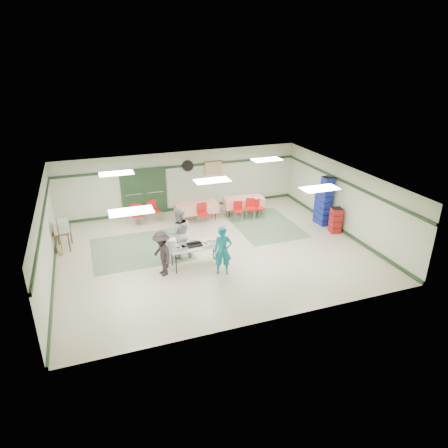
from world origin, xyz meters
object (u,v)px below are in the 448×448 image
object	(u,v)px
volunteer_grey	(179,233)
chair_loose_b	(137,212)
printer_table	(62,232)
broom	(59,235)
crate_stack_red	(336,220)
crate_stack_blue_b	(326,201)
crate_stack_blue_a	(321,207)
chair_c	(259,206)
chair_loose_a	(153,209)
office_printer	(61,227)
chair_d	(203,212)
chair_a	(250,206)
volunteer_teal	(223,251)
dining_table_a	(244,202)
dining_table_b	(197,208)
chair_b	(238,209)
serving_table	(195,247)
volunteer_dark	(162,254)

from	to	relation	value
volunteer_grey	chair_loose_b	world-z (taller)	volunteer_grey
printer_table	broom	bearing A→B (deg)	-95.25
crate_stack_red	crate_stack_blue_b	bearing A→B (deg)	90.00
crate_stack_blue_a	crate_stack_red	world-z (taller)	crate_stack_blue_a
chair_c	chair_loose_a	xyz separation A→B (m)	(-4.47, 1.06, 0.08)
broom	office_printer	bearing A→B (deg)	78.34
chair_d	printer_table	xyz separation A→B (m)	(-5.52, -0.41, 0.07)
chair_a	crate_stack_blue_a	world-z (taller)	crate_stack_blue_a
volunteer_teal	dining_table_a	world-z (taller)	volunteer_teal
broom	chair_a	bearing A→B (deg)	12.56
crate_stack_blue_b	volunteer_grey	bearing A→B (deg)	-173.18
dining_table_a	office_printer	xyz separation A→B (m)	(-7.61, -1.17, 0.38)
volunteer_teal	dining_table_b	bearing A→B (deg)	102.78
chair_b	crate_stack_blue_a	distance (m)	3.52
chair_loose_b	printer_table	size ratio (longest dim) A/B	0.99
serving_table	office_printer	bearing A→B (deg)	145.53
volunteer_teal	dining_table_b	world-z (taller)	volunteer_teal
serving_table	volunteer_teal	size ratio (longest dim) A/B	1.06
volunteer_grey	crate_stack_blue_a	world-z (taller)	volunteer_grey
volunteer_dark	crate_stack_blue_b	xyz separation A→B (m)	(7.23, 1.78, 0.29)
crate_stack_red	printer_table	bearing A→B (deg)	168.14
serving_table	volunteer_grey	size ratio (longest dim) A/B	0.94
printer_table	office_printer	distance (m)	0.37
volunteer_dark	dining_table_a	world-z (taller)	volunteer_dark
crate_stack_blue_a	crate_stack_red	bearing A→B (deg)	-90.00
dining_table_a	crate_stack_blue_a	distance (m)	3.38
chair_loose_b	crate_stack_blue_b	bearing A→B (deg)	-21.01
dining_table_a	chair_loose_b	distance (m)	4.72
volunteer_grey	crate_stack_blue_a	bearing A→B (deg)	-168.12
chair_b	chair_loose_a	bearing A→B (deg)	175.30
chair_a	chair_c	xyz separation A→B (m)	(0.39, -0.01, -0.05)
serving_table	chair_d	distance (m)	3.59
volunteer_grey	volunteer_dark	world-z (taller)	volunteer_grey
volunteer_teal	crate_stack_red	distance (m)	5.59
serving_table	dining_table_a	world-z (taller)	dining_table_a
printer_table	chair_d	bearing A→B (deg)	9.19
dining_table_b	broom	xyz separation A→B (m)	(-5.49, -1.42, 0.17)
volunteer_grey	printer_table	world-z (taller)	volunteer_grey
volunteer_teal	chair_c	xyz separation A→B (m)	(3.13, 4.12, -0.33)
volunteer_teal	crate_stack_blue_b	xyz separation A→B (m)	(5.36, 2.37, 0.23)
dining_table_b	crate_stack_blue_b	xyz separation A→B (m)	(4.89, -2.33, 0.48)
dining_table_b	chair_loose_a	bearing A→B (deg)	165.25
dining_table_b	crate_stack_blue_a	distance (m)	5.30
chair_loose_a	crate_stack_blue_a	distance (m)	7.15
chair_d	crate_stack_red	world-z (taller)	crate_stack_red
volunteer_dark	chair_loose_b	size ratio (longest dim) A/B	1.64
dining_table_a	crate_stack_blue_b	size ratio (longest dim) A/B	0.88
office_printer	chair_b	bearing A→B (deg)	-4.49
chair_b	office_printer	world-z (taller)	office_printer
volunteer_teal	chair_b	bearing A→B (deg)	80.65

